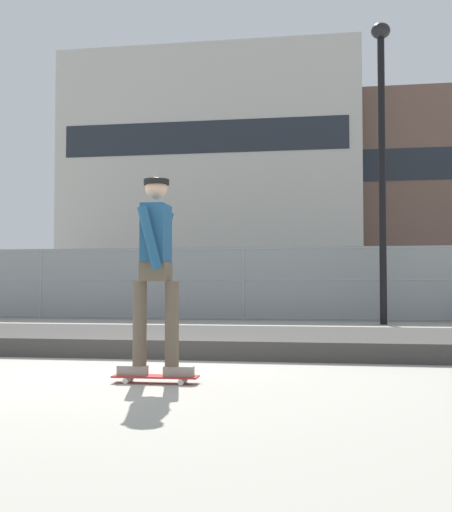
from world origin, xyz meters
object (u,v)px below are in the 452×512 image
Objects in this scene: skateboard at (156,377)px; parked_car_near at (152,287)px; street_lamp at (382,136)px; skater at (156,261)px.

skateboard is 14.38m from parked_car_near.
skateboard is 10.58m from street_lamp.
skater is 14.36m from parked_car_near.
skateboard is 0.12× the size of street_lamp.
skateboard is at bearing 90.00° from skater.
skater is 10.19m from street_lamp.
skater is at bearing -74.21° from parked_car_near.
parked_car_near is (-3.91, 13.81, -0.30)m from skater.
skateboard is at bearing -74.21° from parked_car_near.
skater is at bearing -106.71° from street_lamp.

